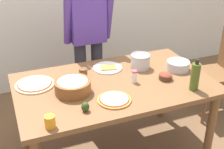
{
  "coord_description": "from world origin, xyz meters",
  "views": [
    {
      "loc": [
        -0.82,
        -2.01,
        1.94
      ],
      "look_at": [
        0.0,
        0.05,
        0.81
      ],
      "focal_mm": 48.44,
      "sensor_mm": 36.0,
      "label": 1
    }
  ],
  "objects_px": {
    "pizza_cooked_on_tray": "(114,100)",
    "plate_with_slice": "(108,68)",
    "dining_table": "(114,92)",
    "small_sauce_bowl": "(166,76)",
    "steel_pot": "(140,61)",
    "chair_wooden_right": "(220,68)",
    "salt_shaker": "(134,76)",
    "cup_small_brown": "(83,73)",
    "pizza_raw_on_board": "(35,84)",
    "person_cook": "(88,33)",
    "popcorn_bowl": "(73,85)",
    "cup_orange": "(50,122)",
    "avocado": "(85,107)",
    "olive_oil_bottle": "(195,76)",
    "mixing_bowl_steel": "(178,65)"
  },
  "relations": [
    {
      "from": "popcorn_bowl",
      "to": "cup_small_brown",
      "type": "distance_m",
      "value": 0.25
    },
    {
      "from": "cup_orange",
      "to": "cup_small_brown",
      "type": "xyz_separation_m",
      "value": [
        0.4,
        0.58,
        0.0
      ]
    },
    {
      "from": "chair_wooden_right",
      "to": "steel_pot",
      "type": "relative_size",
      "value": 5.48
    },
    {
      "from": "cup_orange",
      "to": "plate_with_slice",
      "type": "bearing_deg",
      "value": 45.83
    },
    {
      "from": "olive_oil_bottle",
      "to": "avocado",
      "type": "relative_size",
      "value": 3.66
    },
    {
      "from": "pizza_raw_on_board",
      "to": "mixing_bowl_steel",
      "type": "height_order",
      "value": "mixing_bowl_steel"
    },
    {
      "from": "avocado",
      "to": "olive_oil_bottle",
      "type": "bearing_deg",
      "value": -1.39
    },
    {
      "from": "popcorn_bowl",
      "to": "cup_orange",
      "type": "distance_m",
      "value": 0.45
    },
    {
      "from": "mixing_bowl_steel",
      "to": "avocado",
      "type": "distance_m",
      "value": 1.01
    },
    {
      "from": "olive_oil_bottle",
      "to": "cup_small_brown",
      "type": "xyz_separation_m",
      "value": [
        -0.75,
        0.51,
        -0.07
      ]
    },
    {
      "from": "person_cook",
      "to": "olive_oil_bottle",
      "type": "relative_size",
      "value": 6.33
    },
    {
      "from": "plate_with_slice",
      "to": "salt_shaker",
      "type": "distance_m",
      "value": 0.34
    },
    {
      "from": "chair_wooden_right",
      "to": "salt_shaker",
      "type": "xyz_separation_m",
      "value": [
        -1.17,
        -0.3,
        0.27
      ]
    },
    {
      "from": "cup_small_brown",
      "to": "popcorn_bowl",
      "type": "bearing_deg",
      "value": -125.53
    },
    {
      "from": "pizza_raw_on_board",
      "to": "small_sauce_bowl",
      "type": "relative_size",
      "value": 2.85
    },
    {
      "from": "avocado",
      "to": "person_cook",
      "type": "bearing_deg",
      "value": 71.22
    },
    {
      "from": "pizza_raw_on_board",
      "to": "person_cook",
      "type": "bearing_deg",
      "value": 41.66
    },
    {
      "from": "chair_wooden_right",
      "to": "popcorn_bowl",
      "type": "relative_size",
      "value": 3.39
    },
    {
      "from": "person_cook",
      "to": "steel_pot",
      "type": "xyz_separation_m",
      "value": [
        0.3,
        -0.59,
        -0.11
      ]
    },
    {
      "from": "plate_with_slice",
      "to": "avocado",
      "type": "height_order",
      "value": "avocado"
    },
    {
      "from": "chair_wooden_right",
      "to": "salt_shaker",
      "type": "distance_m",
      "value": 1.24
    },
    {
      "from": "pizza_cooked_on_tray",
      "to": "cup_orange",
      "type": "height_order",
      "value": "cup_orange"
    },
    {
      "from": "pizza_cooked_on_tray",
      "to": "plate_with_slice",
      "type": "bearing_deg",
      "value": 74.3
    },
    {
      "from": "chair_wooden_right",
      "to": "salt_shaker",
      "type": "relative_size",
      "value": 8.96
    },
    {
      "from": "person_cook",
      "to": "popcorn_bowl",
      "type": "xyz_separation_m",
      "value": [
        -0.38,
        -0.79,
        -0.12
      ]
    },
    {
      "from": "small_sauce_bowl",
      "to": "cup_small_brown",
      "type": "xyz_separation_m",
      "value": [
        -0.63,
        0.28,
        0.01
      ]
    },
    {
      "from": "pizza_raw_on_board",
      "to": "olive_oil_bottle",
      "type": "xyz_separation_m",
      "value": [
        1.15,
        -0.53,
        0.1
      ]
    },
    {
      "from": "cup_orange",
      "to": "popcorn_bowl",
      "type": "bearing_deg",
      "value": 56.16
    },
    {
      "from": "chair_wooden_right",
      "to": "mixing_bowl_steel",
      "type": "distance_m",
      "value": 0.79
    },
    {
      "from": "dining_table",
      "to": "pizza_cooked_on_tray",
      "type": "distance_m",
      "value": 0.3
    },
    {
      "from": "person_cook",
      "to": "pizza_raw_on_board",
      "type": "height_order",
      "value": "person_cook"
    },
    {
      "from": "chair_wooden_right",
      "to": "cup_small_brown",
      "type": "relative_size",
      "value": 11.18
    },
    {
      "from": "mixing_bowl_steel",
      "to": "olive_oil_bottle",
      "type": "bearing_deg",
      "value": -102.88
    },
    {
      "from": "pizza_raw_on_board",
      "to": "avocado",
      "type": "bearing_deg",
      "value": -61.99
    },
    {
      "from": "dining_table",
      "to": "small_sauce_bowl",
      "type": "distance_m",
      "value": 0.45
    },
    {
      "from": "steel_pot",
      "to": "chair_wooden_right",
      "type": "bearing_deg",
      "value": 4.2
    },
    {
      "from": "pizza_raw_on_board",
      "to": "small_sauce_bowl",
      "type": "xyz_separation_m",
      "value": [
        1.03,
        -0.3,
        0.02
      ]
    },
    {
      "from": "person_cook",
      "to": "pizza_cooked_on_tray",
      "type": "relative_size",
      "value": 6.41
    },
    {
      "from": "dining_table",
      "to": "pizza_raw_on_board",
      "type": "bearing_deg",
      "value": 162.42
    },
    {
      "from": "pizza_cooked_on_tray",
      "to": "plate_with_slice",
      "type": "relative_size",
      "value": 0.97
    },
    {
      "from": "small_sauce_bowl",
      "to": "cup_orange",
      "type": "relative_size",
      "value": 1.29
    },
    {
      "from": "chair_wooden_right",
      "to": "plate_with_slice",
      "type": "distance_m",
      "value": 1.3
    },
    {
      "from": "mixing_bowl_steel",
      "to": "chair_wooden_right",
      "type": "bearing_deg",
      "value": 17.99
    },
    {
      "from": "dining_table",
      "to": "person_cook",
      "type": "relative_size",
      "value": 0.99
    },
    {
      "from": "pizza_raw_on_board",
      "to": "plate_with_slice",
      "type": "xyz_separation_m",
      "value": [
        0.65,
        0.07,
        -0.0
      ]
    },
    {
      "from": "dining_table",
      "to": "steel_pot",
      "type": "bearing_deg",
      "value": 28.09
    },
    {
      "from": "pizza_cooked_on_tray",
      "to": "mixing_bowl_steel",
      "type": "relative_size",
      "value": 1.26
    },
    {
      "from": "person_cook",
      "to": "mixing_bowl_steel",
      "type": "distance_m",
      "value": 0.96
    },
    {
      "from": "chair_wooden_right",
      "to": "small_sauce_bowl",
      "type": "distance_m",
      "value": 1.0
    },
    {
      "from": "chair_wooden_right",
      "to": "cup_orange",
      "type": "xyz_separation_m",
      "value": [
        -1.93,
        -0.65,
        0.26
      ]
    }
  ]
}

